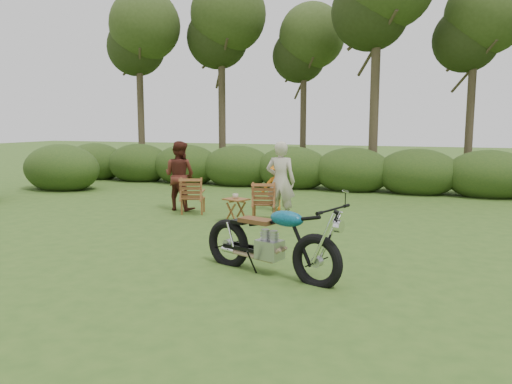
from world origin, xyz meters
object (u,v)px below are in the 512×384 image
(motorcycle, at_px, (269,274))
(child, at_px, (276,210))
(lawn_chair_right, at_px, (264,220))
(lawn_chair_left, at_px, (193,213))
(side_table, at_px, (236,210))
(adult_a, at_px, (280,221))
(cup, at_px, (235,196))
(adult_b, at_px, (180,210))

(motorcycle, height_order, child, motorcycle)
(lawn_chair_right, distance_m, lawn_chair_left, 1.89)
(side_table, xyz_separation_m, adult_a, (0.89, 0.42, -0.26))
(motorcycle, relative_size, child, 1.87)
(motorcycle, distance_m, lawn_chair_right, 4.05)
(child, bearing_deg, lawn_chair_left, 12.82)
(lawn_chair_right, bearing_deg, child, -99.68)
(side_table, xyz_separation_m, cup, (-0.04, 0.05, 0.31))
(child, bearing_deg, adult_a, 92.59)
(side_table, height_order, child, child)
(side_table, bearing_deg, adult_b, 153.73)
(adult_b, relative_size, child, 1.44)
(motorcycle, bearing_deg, adult_a, 123.17)
(side_table, bearing_deg, motorcycle, -60.35)
(motorcycle, xyz_separation_m, cup, (-1.94, 3.39, 0.58))
(child, bearing_deg, motorcycle, 87.72)
(lawn_chair_right, bearing_deg, side_table, 27.21)
(motorcycle, xyz_separation_m, lawn_chair_right, (-1.40, 3.80, 0.00))
(motorcycle, height_order, cup, motorcycle)
(cup, xyz_separation_m, adult_a, (0.93, 0.37, -0.58))
(lawn_chair_right, xyz_separation_m, adult_a, (0.39, -0.04, 0.00))
(adult_a, bearing_deg, cup, 16.67)
(side_table, relative_size, adult_b, 0.30)
(lawn_chair_left, distance_m, cup, 1.57)
(adult_a, height_order, child, adult_a)
(cup, bearing_deg, motorcycle, -60.25)
(side_table, xyz_separation_m, child, (0.38, 1.72, -0.26))
(lawn_chair_right, xyz_separation_m, lawn_chair_left, (-1.88, 0.16, 0.00))
(side_table, relative_size, adult_a, 0.29)
(cup, bearing_deg, lawn_chair_left, 156.93)
(adult_a, height_order, adult_b, adult_a)
(motorcycle, xyz_separation_m, child, (-1.52, 5.06, 0.00))
(motorcycle, bearing_deg, lawn_chair_right, 128.40)
(lawn_chair_right, height_order, side_table, side_table)
(motorcycle, bearing_deg, lawn_chair_left, 147.83)
(motorcycle, xyz_separation_m, adult_b, (-3.81, 4.28, 0.00))
(child, bearing_deg, adult_b, -0.40)
(lawn_chair_left, height_order, adult_a, adult_a)
(adult_b, distance_m, child, 2.42)
(lawn_chair_right, xyz_separation_m, cup, (-0.54, -0.41, 0.58))
(lawn_chair_right, height_order, cup, cup)
(cup, distance_m, adult_b, 2.16)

